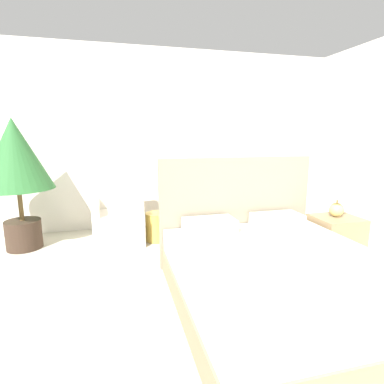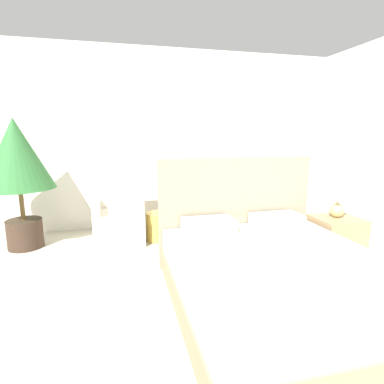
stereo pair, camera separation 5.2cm
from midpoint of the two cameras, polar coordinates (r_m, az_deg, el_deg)
The scene contains 8 objects.
wall_back at distance 5.12m, azimuth -3.10°, elevation 9.85°, with size 10.00×0.06×2.90m.
bed at distance 2.97m, azimuth 15.82°, elevation -14.87°, with size 1.88×2.11×1.28m.
armchair_near_window_left at distance 4.48m, azimuth -13.50°, elevation -5.67°, with size 0.71×0.68×0.93m.
armchair_near_window_right at distance 4.60m, azimuth 0.33°, elevation -4.90°, with size 0.74×0.70×0.93m.
potted_palm at distance 4.58m, azimuth -30.07°, elevation 4.99°, with size 0.91×0.91×1.76m.
nightstand at distance 4.17m, azimuth 25.99°, elevation -8.03°, with size 0.54×0.49×0.55m.
table_lamp at distance 4.05m, azimuth 26.44°, elevation -0.54°, with size 0.26×0.26×0.45m.
side_table at distance 4.46m, azimuth -6.34°, elevation -6.56°, with size 0.32×0.32×0.42m.
Camera 2 is at (-0.90, -1.12, 1.56)m, focal length 28.00 mm.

